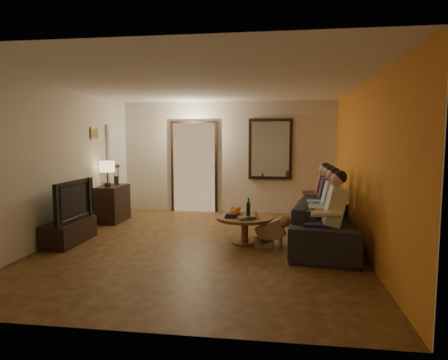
# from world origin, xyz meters

# --- Properties ---
(floor) EXTENTS (5.00, 6.00, 0.01)m
(floor) POSITION_xyz_m (0.00, 0.00, 0.00)
(floor) COLOR #3D2510
(floor) RESTS_ON ground
(ceiling) EXTENTS (5.00, 6.00, 0.01)m
(ceiling) POSITION_xyz_m (0.00, 0.00, 2.60)
(ceiling) COLOR white
(ceiling) RESTS_ON back_wall
(back_wall) EXTENTS (5.00, 0.02, 2.60)m
(back_wall) POSITION_xyz_m (0.00, 3.00, 1.30)
(back_wall) COLOR beige
(back_wall) RESTS_ON floor
(front_wall) EXTENTS (5.00, 0.02, 2.60)m
(front_wall) POSITION_xyz_m (0.00, -3.00, 1.30)
(front_wall) COLOR beige
(front_wall) RESTS_ON floor
(left_wall) EXTENTS (0.02, 6.00, 2.60)m
(left_wall) POSITION_xyz_m (-2.50, 0.00, 1.30)
(left_wall) COLOR beige
(left_wall) RESTS_ON floor
(right_wall) EXTENTS (0.02, 6.00, 2.60)m
(right_wall) POSITION_xyz_m (2.50, 0.00, 1.30)
(right_wall) COLOR beige
(right_wall) RESTS_ON floor
(orange_accent) EXTENTS (0.01, 6.00, 2.60)m
(orange_accent) POSITION_xyz_m (2.49, 0.00, 1.30)
(orange_accent) COLOR orange
(orange_accent) RESTS_ON right_wall
(kitchen_doorway) EXTENTS (1.00, 0.06, 2.10)m
(kitchen_doorway) POSITION_xyz_m (-0.80, 2.98, 1.05)
(kitchen_doorway) COLOR #FFE0A5
(kitchen_doorway) RESTS_ON floor
(door_trim) EXTENTS (1.12, 0.04, 2.22)m
(door_trim) POSITION_xyz_m (-0.80, 2.97, 1.05)
(door_trim) COLOR black
(door_trim) RESTS_ON floor
(fridge_glimpse) EXTENTS (0.45, 0.03, 1.70)m
(fridge_glimpse) POSITION_xyz_m (-0.55, 2.98, 0.90)
(fridge_glimpse) COLOR silver
(fridge_glimpse) RESTS_ON floor
(mirror_frame) EXTENTS (1.00, 0.05, 1.40)m
(mirror_frame) POSITION_xyz_m (1.00, 2.96, 1.50)
(mirror_frame) COLOR black
(mirror_frame) RESTS_ON back_wall
(mirror_glass) EXTENTS (0.86, 0.02, 1.26)m
(mirror_glass) POSITION_xyz_m (1.00, 2.93, 1.50)
(mirror_glass) COLOR white
(mirror_glass) RESTS_ON back_wall
(white_door) EXTENTS (0.06, 0.85, 2.04)m
(white_door) POSITION_xyz_m (-2.46, 2.30, 1.02)
(white_door) COLOR white
(white_door) RESTS_ON floor
(framed_art) EXTENTS (0.03, 0.28, 0.24)m
(framed_art) POSITION_xyz_m (-2.47, 1.30, 1.85)
(framed_art) COLOR #B28C33
(framed_art) RESTS_ON left_wall
(art_canvas) EXTENTS (0.01, 0.22, 0.18)m
(art_canvas) POSITION_xyz_m (-2.46, 1.30, 1.85)
(art_canvas) COLOR brown
(art_canvas) RESTS_ON left_wall
(dresser) EXTENTS (0.45, 0.85, 0.76)m
(dresser) POSITION_xyz_m (-2.25, 1.58, 0.38)
(dresser) COLOR black
(dresser) RESTS_ON floor
(table_lamp) EXTENTS (0.30, 0.30, 0.54)m
(table_lamp) POSITION_xyz_m (-2.25, 1.36, 1.03)
(table_lamp) COLOR beige
(table_lamp) RESTS_ON dresser
(flower_vase) EXTENTS (0.14, 0.14, 0.44)m
(flower_vase) POSITION_xyz_m (-2.25, 1.80, 0.98)
(flower_vase) COLOR #A91212
(flower_vase) RESTS_ON dresser
(tv_stand) EXTENTS (0.45, 1.12, 0.37)m
(tv_stand) POSITION_xyz_m (-2.25, -0.19, 0.19)
(tv_stand) COLOR black
(tv_stand) RESTS_ON floor
(tv) EXTENTS (1.18, 0.15, 0.68)m
(tv) POSITION_xyz_m (-2.25, -0.19, 0.71)
(tv) COLOR black
(tv) RESTS_ON tv_stand
(sofa) EXTENTS (2.66, 1.39, 0.74)m
(sofa) POSITION_xyz_m (2.05, 0.30, 0.37)
(sofa) COLOR black
(sofa) RESTS_ON floor
(person_a) EXTENTS (0.60, 0.40, 1.20)m
(person_a) POSITION_xyz_m (1.95, -0.60, 0.60)
(person_a) COLOR tan
(person_a) RESTS_ON sofa
(person_b) EXTENTS (0.60, 0.40, 1.20)m
(person_b) POSITION_xyz_m (1.95, -0.00, 0.60)
(person_b) COLOR tan
(person_b) RESTS_ON sofa
(person_c) EXTENTS (0.60, 0.40, 1.20)m
(person_c) POSITION_xyz_m (1.95, 0.60, 0.60)
(person_c) COLOR tan
(person_c) RESTS_ON sofa
(person_d) EXTENTS (0.60, 0.40, 1.20)m
(person_d) POSITION_xyz_m (1.95, 1.20, 0.60)
(person_d) COLOR tan
(person_d) RESTS_ON sofa
(dog) EXTENTS (0.58, 0.28, 0.56)m
(dog) POSITION_xyz_m (1.10, 0.02, 0.28)
(dog) COLOR olive
(dog) RESTS_ON floor
(coffee_table) EXTENTS (1.14, 1.14, 0.45)m
(coffee_table) POSITION_xyz_m (0.66, 0.22, 0.23)
(coffee_table) COLOR brown
(coffee_table) RESTS_ON floor
(bowl) EXTENTS (0.26, 0.26, 0.06)m
(bowl) POSITION_xyz_m (0.48, 0.44, 0.48)
(bowl) COLOR white
(bowl) RESTS_ON coffee_table
(oranges) EXTENTS (0.20, 0.20, 0.08)m
(oranges) POSITION_xyz_m (0.48, 0.44, 0.55)
(oranges) COLOR orange
(oranges) RESTS_ON bowl
(wine_bottle) EXTENTS (0.07, 0.07, 0.31)m
(wine_bottle) POSITION_xyz_m (0.71, 0.32, 0.60)
(wine_bottle) COLOR black
(wine_bottle) RESTS_ON coffee_table
(wine_glass) EXTENTS (0.06, 0.06, 0.10)m
(wine_glass) POSITION_xyz_m (0.84, 0.27, 0.50)
(wine_glass) COLOR silver
(wine_glass) RESTS_ON coffee_table
(book_stack) EXTENTS (0.20, 0.15, 0.07)m
(book_stack) POSITION_xyz_m (0.44, 0.12, 0.48)
(book_stack) COLOR black
(book_stack) RESTS_ON coffee_table
(laptop) EXTENTS (0.39, 0.38, 0.03)m
(laptop) POSITION_xyz_m (0.76, -0.06, 0.46)
(laptop) COLOR black
(laptop) RESTS_ON coffee_table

